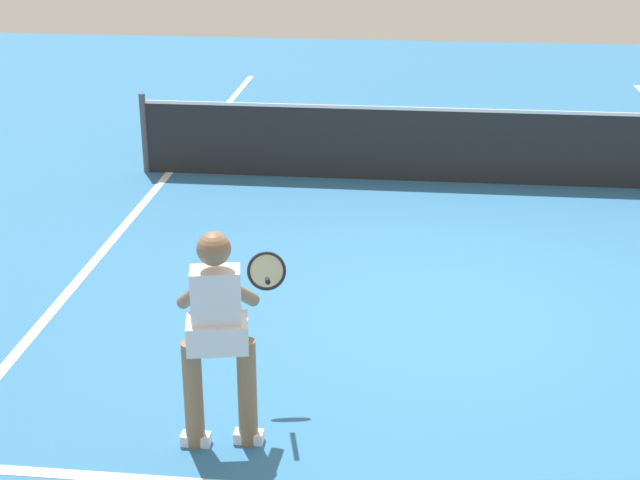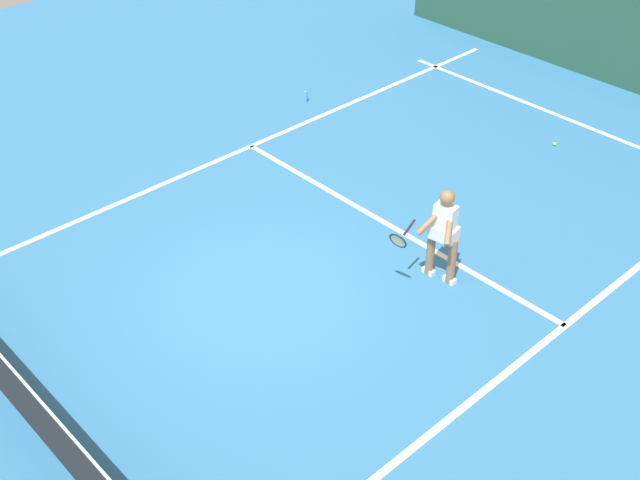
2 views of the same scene
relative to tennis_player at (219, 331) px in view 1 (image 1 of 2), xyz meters
name	(u,v)px [view 1 (image 1 of 2)]	position (x,y,z in m)	size (l,w,h in m)	color
ground_plane	(449,311)	(1.57, 2.19, -0.85)	(27.51, 27.51, 0.00)	teal
sideline_left_marking	(68,293)	(-1.93, 2.19, -0.84)	(0.10, 19.16, 0.01)	white
court_net	(446,145)	(1.57, 5.87, -0.37)	(7.68, 0.08, 1.02)	#4C4C51
tennis_player	(219,331)	(0.00, 0.00, 0.00)	(0.70, 1.03, 1.55)	#8C6647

